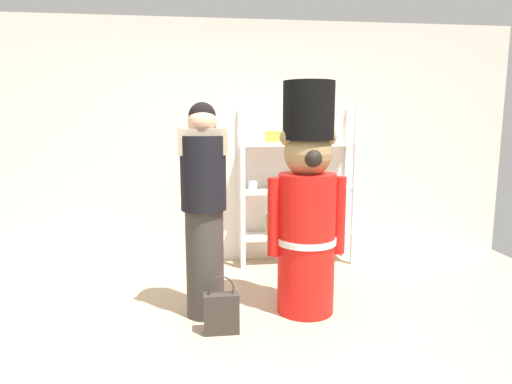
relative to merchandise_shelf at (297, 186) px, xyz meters
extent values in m
plane|color=tan|center=(-0.74, -1.98, -0.85)|extent=(6.40, 6.40, 0.00)
cube|color=silver|center=(-0.74, 0.22, 0.45)|extent=(6.40, 0.12, 2.60)
cube|color=white|center=(-0.61, -0.15, -0.01)|extent=(0.05, 0.05, 1.67)
cube|color=white|center=(0.60, -0.15, -0.01)|extent=(0.05, 0.05, 1.67)
cube|color=white|center=(-0.61, 0.15, -0.01)|extent=(0.05, 0.05, 1.67)
cube|color=white|center=(0.60, 0.15, -0.01)|extent=(0.05, 0.05, 1.67)
cube|color=white|center=(-0.01, 0.00, -0.55)|extent=(1.20, 0.30, 0.04)
cube|color=white|center=(-0.01, 0.00, -0.05)|extent=(1.20, 0.30, 0.04)
cube|color=white|center=(-0.01, 0.00, 0.45)|extent=(1.20, 0.30, 0.04)
cylinder|color=white|center=(-0.49, 0.00, 0.02)|extent=(0.09, 0.09, 0.10)
cylinder|color=red|center=(-0.25, 0.02, 0.02)|extent=(0.08, 0.08, 0.09)
cylinder|color=yellow|center=(-0.01, 0.01, 0.02)|extent=(0.09, 0.09, 0.09)
cylinder|color=black|center=(0.24, -0.01, 0.02)|extent=(0.07, 0.07, 0.10)
cylinder|color=pink|center=(0.48, -0.01, 0.02)|extent=(0.10, 0.10, 0.09)
cylinder|color=#B27226|center=(-0.31, -0.02, -0.42)|extent=(0.08, 0.08, 0.23)
cylinder|color=navy|center=(0.30, 0.02, -0.43)|extent=(0.08, 0.08, 0.20)
cube|color=gold|center=(-0.28, 0.00, 0.53)|extent=(0.15, 0.12, 0.12)
cube|color=#B21E2D|center=(0.27, 0.00, 0.56)|extent=(0.17, 0.14, 0.16)
cylinder|color=red|center=(-0.20, -1.27, -0.28)|extent=(0.46, 0.46, 1.14)
cylinder|color=white|center=(-0.20, -1.27, -0.25)|extent=(0.48, 0.48, 0.05)
sphere|color=#95794C|center=(-0.20, -1.27, 0.45)|extent=(0.38, 0.38, 0.38)
sphere|color=#95794C|center=(-0.36, -1.27, 0.58)|extent=(0.13, 0.13, 0.13)
sphere|color=#95794C|center=(-0.04, -1.27, 0.58)|extent=(0.13, 0.13, 0.13)
cylinder|color=black|center=(-0.20, -1.27, 0.78)|extent=(0.40, 0.40, 0.45)
cylinder|color=red|center=(-0.47, -1.27, -0.05)|extent=(0.11, 0.11, 0.63)
cylinder|color=red|center=(0.06, -1.27, -0.05)|extent=(0.11, 0.11, 0.63)
sphere|color=black|center=(-0.20, -1.44, 0.42)|extent=(0.13, 0.13, 0.13)
cylinder|color=#38332D|center=(-1.02, -1.25, -0.42)|extent=(0.30, 0.30, 0.87)
cylinder|color=black|center=(-1.02, -1.25, 0.31)|extent=(0.35, 0.35, 0.57)
sphere|color=tan|center=(-1.02, -1.25, 0.69)|extent=(0.22, 0.22, 0.22)
cube|color=tan|center=(-1.02, -1.32, 0.55)|extent=(0.37, 0.04, 0.20)
sphere|color=black|center=(-1.02, -1.23, 0.74)|extent=(0.21, 0.21, 0.21)
cube|color=#332D28|center=(-0.91, -1.58, -0.70)|extent=(0.26, 0.10, 0.30)
torus|color=#332D28|center=(-0.91, -1.58, -0.51)|extent=(0.19, 0.01, 0.19)
camera|label=1|loc=(-1.05, -4.70, 0.71)|focal=31.42mm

